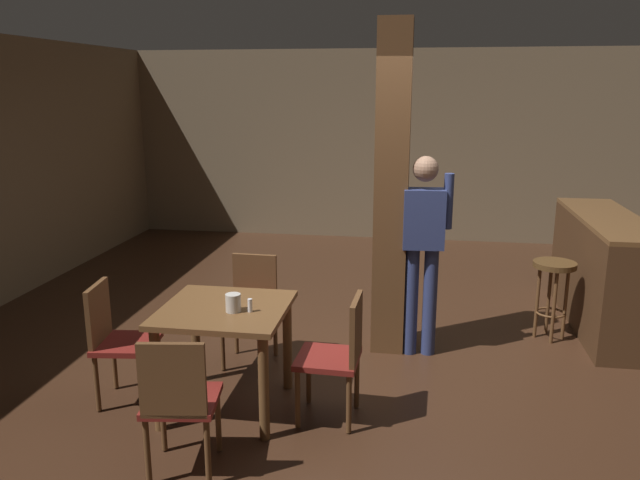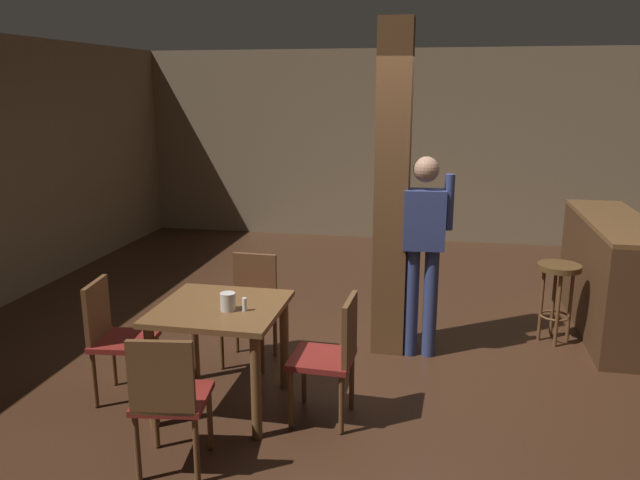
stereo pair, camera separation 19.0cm
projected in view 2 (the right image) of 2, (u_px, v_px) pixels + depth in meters
The scene contains 13 objects.
ground_plane at pixel (366, 361), 5.29m from camera, with size 10.80×10.80×0.00m, color #382114.
wall_back at pixel (406, 146), 9.24m from camera, with size 8.00×0.10×2.80m, color #756047.
pillar at pixel (392, 193), 5.21m from camera, with size 0.28×0.28×2.80m, color brown.
dining_table at pixel (221, 325), 4.41m from camera, with size 0.87×0.87×0.77m.
chair_east at pixel (333, 352), 4.25m from camera, with size 0.44×0.44×0.89m.
chair_south at pixel (169, 395), 3.65m from camera, with size 0.48×0.48×0.89m.
chair_north at pixel (251, 303), 5.22m from camera, with size 0.43×0.43×0.89m.
chair_west at pixel (114, 333), 4.57m from camera, with size 0.47×0.47×0.89m.
napkin_cup at pixel (228, 302), 4.27m from camera, with size 0.11×0.11×0.13m, color beige.
salt_shaker at pixel (245, 304), 4.27m from camera, with size 0.03×0.03×0.09m, color silver.
standing_person at pixel (423, 243), 5.19m from camera, with size 0.47×0.23×1.72m.
bar_counter at pixel (601, 273), 5.89m from camera, with size 0.56×2.02×1.08m.
bar_stool_near at pixel (558, 283), 5.57m from camera, with size 0.38×0.38×0.73m.
Camera 2 is at (0.58, -4.87, 2.27)m, focal length 35.00 mm.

